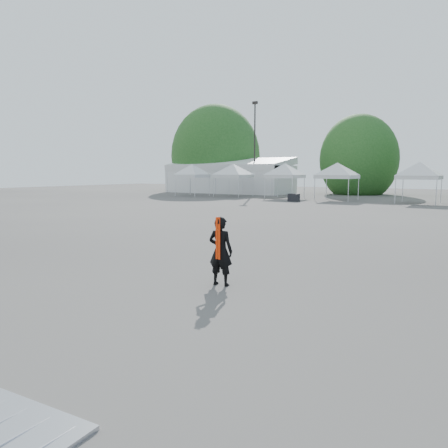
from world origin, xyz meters
The scene contains 12 objects.
ground centered at (0.00, 0.00, 0.00)m, with size 120.00×120.00×0.00m, color #474442.
marquee centered at (-22.00, 35.00, 1.97)m, with size 15.00×6.25×4.23m.
light_pole_west centered at (-18.00, 34.00, 5.77)m, with size 0.60×0.25×10.30m.
tree_far_w centered at (-26.00, 38.00, 4.54)m, with size 4.80×4.80×7.30m.
tree_mid_w centered at (-8.00, 40.00, 3.93)m, with size 4.16×4.16×6.33m.
tent_a centered at (-21.67, 27.16, 3.06)m, with size 3.91×3.91×3.88m.
tent_b centered at (-17.48, 28.59, 3.06)m, with size 4.45×4.45×3.88m.
tent_c centered at (-11.71, 28.57, 3.06)m, with size 4.27×4.27×3.88m.
tent_d centered at (-6.56, 28.37, 3.06)m, with size 4.50×4.50×3.88m.
tent_e centered at (0.22, 28.04, 3.06)m, with size 4.44×4.44×3.88m.
man centered at (0.76, -1.65, 0.78)m, with size 0.61×0.44×1.56m.
crate_west centered at (-9.13, 24.87, 0.33)m, with size 0.85×0.66×0.66m, color black.
Camera 1 is at (6.03, -9.70, 2.56)m, focal length 35.00 mm.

